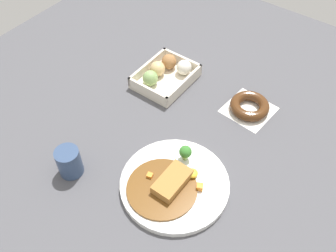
# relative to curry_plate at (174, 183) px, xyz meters

# --- Properties ---
(ground_plane) EXTENTS (1.60, 1.60, 0.00)m
(ground_plane) POSITION_rel_curry_plate_xyz_m (-0.13, -0.09, -0.01)
(ground_plane) COLOR #4C4C51
(curry_plate) EXTENTS (0.28, 0.28, 0.06)m
(curry_plate) POSITION_rel_curry_plate_xyz_m (0.00, 0.00, 0.00)
(curry_plate) COLOR white
(curry_plate) RESTS_ON ground_plane
(donut_box) EXTENTS (0.19, 0.15, 0.06)m
(donut_box) POSITION_rel_curry_plate_xyz_m (-0.31, -0.26, 0.01)
(donut_box) COLOR beige
(donut_box) RESTS_ON ground_plane
(chocolate_ring_donut) EXTENTS (0.15, 0.15, 0.03)m
(chocolate_ring_donut) POSITION_rel_curry_plate_xyz_m (-0.35, 0.03, 0.00)
(chocolate_ring_donut) COLOR white
(chocolate_ring_donut) RESTS_ON ground_plane
(coffee_mug) EXTENTS (0.06, 0.06, 0.08)m
(coffee_mug) POSITION_rel_curry_plate_xyz_m (0.12, -0.24, 0.03)
(coffee_mug) COLOR #33476B
(coffee_mug) RESTS_ON ground_plane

